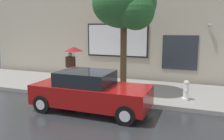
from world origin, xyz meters
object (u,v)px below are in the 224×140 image
(street_tree, at_px, (126,6))
(fire_hydrant, at_px, (186,90))
(parked_car, at_px, (90,92))
(pedestrian_with_umbrella, at_px, (73,54))

(street_tree, bearing_deg, fire_hydrant, -5.44)
(parked_car, xyz_separation_m, street_tree, (0.57, 2.41, 3.17))
(fire_hydrant, bearing_deg, pedestrian_with_umbrella, 170.53)
(pedestrian_with_umbrella, distance_m, street_tree, 3.85)
(parked_car, height_order, pedestrian_with_umbrella, pedestrian_with_umbrella)
(parked_car, distance_m, fire_hydrant, 3.85)
(fire_hydrant, bearing_deg, parked_car, -145.76)
(parked_car, height_order, street_tree, street_tree)
(parked_car, xyz_separation_m, fire_hydrant, (3.18, 2.16, -0.18))
(parked_car, relative_size, fire_hydrant, 5.35)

